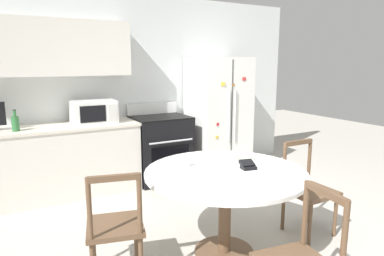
{
  "coord_description": "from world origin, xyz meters",
  "views": [
    {
      "loc": [
        -1.73,
        -2.11,
        1.66
      ],
      "look_at": [
        0.06,
        1.15,
        0.95
      ],
      "focal_mm": 32.0,
      "sensor_mm": 36.0,
      "label": 1
    }
  ],
  "objects_px": {
    "counter_bottle": "(15,123)",
    "candle_glass": "(186,163)",
    "refrigerator": "(218,115)",
    "wallet": "(248,165)",
    "oven_range": "(161,148)",
    "dining_chair_right": "(308,190)",
    "microwave": "(93,112)",
    "dining_chair_left": "(115,227)"
  },
  "relations": [
    {
      "from": "dining_chair_right",
      "to": "wallet",
      "type": "height_order",
      "value": "dining_chair_right"
    },
    {
      "from": "candle_glass",
      "to": "wallet",
      "type": "height_order",
      "value": "candle_glass"
    },
    {
      "from": "oven_range",
      "to": "counter_bottle",
      "type": "xyz_separation_m",
      "value": [
        -1.81,
        -0.09,
        0.52
      ]
    },
    {
      "from": "refrigerator",
      "to": "dining_chair_left",
      "type": "relative_size",
      "value": 1.93
    },
    {
      "from": "dining_chair_right",
      "to": "candle_glass",
      "type": "height_order",
      "value": "dining_chair_right"
    },
    {
      "from": "counter_bottle",
      "to": "candle_glass",
      "type": "bearing_deg",
      "value": -53.69
    },
    {
      "from": "counter_bottle",
      "to": "microwave",
      "type": "bearing_deg",
      "value": 7.57
    },
    {
      "from": "wallet",
      "to": "microwave",
      "type": "bearing_deg",
      "value": 110.72
    },
    {
      "from": "candle_glass",
      "to": "microwave",
      "type": "bearing_deg",
      "value": 101.21
    },
    {
      "from": "counter_bottle",
      "to": "candle_glass",
      "type": "distance_m",
      "value": 2.14
    },
    {
      "from": "microwave",
      "to": "oven_range",
      "type": "bearing_deg",
      "value": -1.83
    },
    {
      "from": "refrigerator",
      "to": "oven_range",
      "type": "height_order",
      "value": "refrigerator"
    },
    {
      "from": "refrigerator",
      "to": "microwave",
      "type": "distance_m",
      "value": 1.86
    },
    {
      "from": "dining_chair_right",
      "to": "candle_glass",
      "type": "bearing_deg",
      "value": -15.5
    },
    {
      "from": "refrigerator",
      "to": "wallet",
      "type": "xyz_separation_m",
      "value": [
        -1.05,
        -2.07,
        -0.08
      ]
    },
    {
      "from": "oven_range",
      "to": "candle_glass",
      "type": "distance_m",
      "value": 1.92
    },
    {
      "from": "refrigerator",
      "to": "wallet",
      "type": "distance_m",
      "value": 2.32
    },
    {
      "from": "microwave",
      "to": "wallet",
      "type": "distance_m",
      "value": 2.3
    },
    {
      "from": "oven_range",
      "to": "wallet",
      "type": "relative_size",
      "value": 7.39
    },
    {
      "from": "counter_bottle",
      "to": "candle_glass",
      "type": "relative_size",
      "value": 2.77
    },
    {
      "from": "oven_range",
      "to": "dining_chair_left",
      "type": "distance_m",
      "value": 2.34
    },
    {
      "from": "dining_chair_right",
      "to": "dining_chair_left",
      "type": "bearing_deg",
      "value": -4.61
    },
    {
      "from": "microwave",
      "to": "dining_chair_left",
      "type": "distance_m",
      "value": 2.13
    },
    {
      "from": "microwave",
      "to": "dining_chair_left",
      "type": "bearing_deg",
      "value": -99.4
    },
    {
      "from": "dining_chair_right",
      "to": "microwave",
      "type": "bearing_deg",
      "value": -54.53
    },
    {
      "from": "counter_bottle",
      "to": "dining_chair_right",
      "type": "distance_m",
      "value": 3.23
    },
    {
      "from": "dining_chair_left",
      "to": "candle_glass",
      "type": "relative_size",
      "value": 10.19
    },
    {
      "from": "counter_bottle",
      "to": "dining_chair_right",
      "type": "xyz_separation_m",
      "value": [
        2.44,
        -2.05,
        -0.56
      ]
    },
    {
      "from": "microwave",
      "to": "counter_bottle",
      "type": "distance_m",
      "value": 0.91
    },
    {
      "from": "microwave",
      "to": "counter_bottle",
      "type": "relative_size",
      "value": 2.19
    },
    {
      "from": "microwave",
      "to": "candle_glass",
      "type": "distance_m",
      "value": 1.89
    },
    {
      "from": "oven_range",
      "to": "wallet",
      "type": "height_order",
      "value": "oven_range"
    },
    {
      "from": "dining_chair_left",
      "to": "dining_chair_right",
      "type": "height_order",
      "value": "same"
    },
    {
      "from": "refrigerator",
      "to": "dining_chair_left",
      "type": "bearing_deg",
      "value": -138.36
    },
    {
      "from": "oven_range",
      "to": "microwave",
      "type": "distance_m",
      "value": 1.08
    },
    {
      "from": "wallet",
      "to": "counter_bottle",
      "type": "bearing_deg",
      "value": 130.2
    },
    {
      "from": "dining_chair_left",
      "to": "wallet",
      "type": "relative_size",
      "value": 6.17
    },
    {
      "from": "refrigerator",
      "to": "wallet",
      "type": "bearing_deg",
      "value": -116.74
    },
    {
      "from": "microwave",
      "to": "wallet",
      "type": "xyz_separation_m",
      "value": [
        0.81,
        -2.14,
        -0.26
      ]
    },
    {
      "from": "counter_bottle",
      "to": "wallet",
      "type": "bearing_deg",
      "value": -49.8
    },
    {
      "from": "oven_range",
      "to": "microwave",
      "type": "relative_size",
      "value": 2.01
    },
    {
      "from": "refrigerator",
      "to": "dining_chair_right",
      "type": "distance_m",
      "value": 2.16
    }
  ]
}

